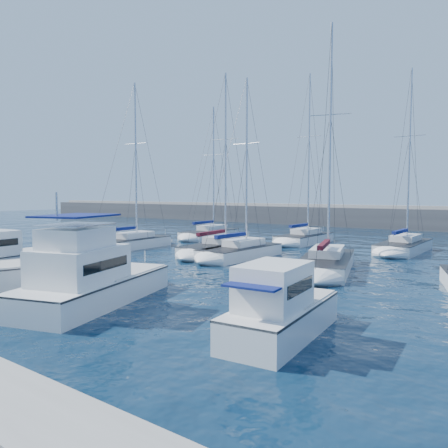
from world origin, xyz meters
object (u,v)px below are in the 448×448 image
Objects in this scene: sailboat_back_b at (304,238)px; sailboat_back_c at (404,246)px; sailboat_mid_a at (131,243)px; sailboat_back_a at (210,234)px; motor_yacht_stbd_inner at (89,281)px; sailboat_mid_b at (221,248)px; motor_yacht_stbd_outer at (279,312)px; sailboat_mid_d at (326,263)px; sailboat_mid_c at (241,252)px.

sailboat_back_b is 1.08× the size of sailboat_back_c.
sailboat_mid_a is 1.03× the size of sailboat_back_a.
sailboat_mid_b reaches higher than motor_yacht_stbd_inner.
sailboat_back_a is (-23.65, 26.13, -0.41)m from motor_yacht_stbd_outer.
motor_yacht_stbd_inner is 16.18m from sailboat_mid_d.
motor_yacht_stbd_outer is 0.43× the size of sailboat_mid_c.
sailboat_mid_c is 0.89× the size of sailboat_back_c.
motor_yacht_stbd_inner is 0.64× the size of sailboat_mid_c.
sailboat_mid_d is 1.10× the size of sailboat_back_a.
motor_yacht_stbd_inner is 1.50× the size of motor_yacht_stbd_outer.
sailboat_back_b reaches higher than sailboat_mid_a.
motor_yacht_stbd_outer is at bearing -34.06° from sailboat_mid_a.
sailboat_back_b is at bearing 104.39° from sailboat_mid_d.
sailboat_back_c is at bearing -5.33° from sailboat_back_b.
sailboat_mid_a reaches higher than motor_yacht_stbd_outer.
sailboat_back_a is at bearing 84.62° from sailboat_mid_a.
sailboat_back_c is (21.79, 12.62, 0.01)m from sailboat_mid_a.
sailboat_mid_d is 0.95× the size of sailboat_back_b.
sailboat_back_a is (0.47, 11.65, -0.00)m from sailboat_mid_a.
sailboat_mid_d reaches higher than sailboat_mid_a.
sailboat_mid_c is 15.74m from sailboat_back_a.
sailboat_mid_b is at bearing -50.84° from sailboat_back_a.
sailboat_back_c is at bearing 58.44° from motor_yacht_stbd_inner.
sailboat_back_a is (-14.08, 27.21, -0.60)m from motor_yacht_stbd_inner.
sailboat_mid_b is 0.93× the size of sailboat_mid_d.
motor_yacht_stbd_inner is 0.57× the size of sailboat_back_c.
sailboat_back_b is (-0.51, 12.77, 0.04)m from sailboat_mid_c.
sailboat_back_a is at bearing -168.46° from sailboat_back_b.
sailboat_back_c reaches higher than motor_yacht_stbd_outer.
sailboat_mid_a is 1.08× the size of sailboat_mid_c.
sailboat_mid_c reaches higher than motor_yacht_stbd_inner.
sailboat_back_b is at bearing 7.69° from sailboat_back_a.
sailboat_mid_d reaches higher than motor_yacht_stbd_outer.
motor_yacht_stbd_outer is 28.13m from sailboat_mid_a.
sailboat_back_a is at bearing 126.04° from sailboat_mid_b.
sailboat_back_a is 21.35m from sailboat_back_c.
sailboat_mid_d is 1.03× the size of sailboat_back_c.
motor_yacht_stbd_outer is 0.41× the size of sailboat_back_a.
sailboat_mid_d reaches higher than sailboat_mid_c.
sailboat_back_b is at bearing 174.31° from sailboat_back_c.
sailboat_mid_b is (-5.40, 17.63, -0.61)m from motor_yacht_stbd_inner.
motor_yacht_stbd_outer is 19.62m from sailboat_mid_c.
sailboat_back_a is 11.23m from sailboat_back_b.
sailboat_mid_c is at bearing -86.86° from sailboat_back_b.
motor_yacht_stbd_inner is at bearing -79.10° from sailboat_mid_b.
sailboat_back_b is at bearing 108.63° from motor_yacht_stbd_outer.
sailboat_back_a is at bearing 100.22° from motor_yacht_stbd_inner.
motor_yacht_stbd_inner is 21.31m from sailboat_mid_a.
motor_yacht_stbd_inner is 0.59× the size of sailboat_mid_b.
motor_yacht_stbd_inner is at bearing -179.01° from motor_yacht_stbd_outer.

